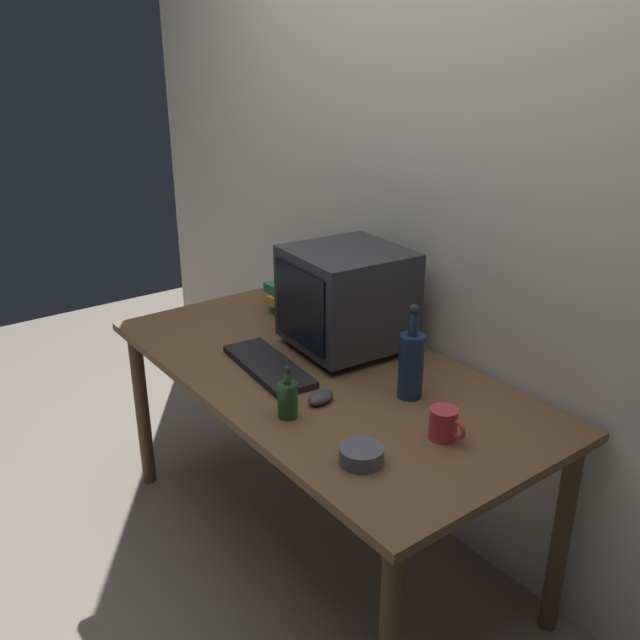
{
  "coord_description": "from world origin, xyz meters",
  "views": [
    {
      "loc": [
        1.66,
        -1.24,
        1.76
      ],
      "look_at": [
        0.0,
        0.0,
        0.92
      ],
      "focal_mm": 37.94,
      "sensor_mm": 36.0,
      "label": 1
    }
  ],
  "objects_px": {
    "crt_monitor": "(346,298)",
    "mug": "(444,424)",
    "bottle_short": "(288,398)",
    "book_stack": "(295,300)",
    "bottle_tall": "(411,363)",
    "computer_mouse": "(321,397)",
    "cd_spindle": "(361,455)",
    "keyboard": "(269,366)"
  },
  "relations": [
    {
      "from": "bottle_short",
      "to": "cd_spindle",
      "type": "height_order",
      "value": "bottle_short"
    },
    {
      "from": "crt_monitor",
      "to": "cd_spindle",
      "type": "bearing_deg",
      "value": -35.59
    },
    {
      "from": "bottle_short",
      "to": "book_stack",
      "type": "bearing_deg",
      "value": 143.69
    },
    {
      "from": "mug",
      "to": "bottle_short",
      "type": "bearing_deg",
      "value": -141.97
    },
    {
      "from": "book_stack",
      "to": "cd_spindle",
      "type": "distance_m",
      "value": 1.09
    },
    {
      "from": "keyboard",
      "to": "cd_spindle",
      "type": "height_order",
      "value": "cd_spindle"
    },
    {
      "from": "keyboard",
      "to": "bottle_short",
      "type": "height_order",
      "value": "bottle_short"
    },
    {
      "from": "bottle_tall",
      "to": "mug",
      "type": "distance_m",
      "value": 0.26
    },
    {
      "from": "book_stack",
      "to": "bottle_short",
      "type": "bearing_deg",
      "value": -36.31
    },
    {
      "from": "cd_spindle",
      "to": "mug",
      "type": "bearing_deg",
      "value": 79.62
    },
    {
      "from": "cd_spindle",
      "to": "bottle_short",
      "type": "bearing_deg",
      "value": -176.03
    },
    {
      "from": "crt_monitor",
      "to": "mug",
      "type": "xyz_separation_m",
      "value": [
        0.64,
        -0.16,
        -0.15
      ]
    },
    {
      "from": "keyboard",
      "to": "crt_monitor",
      "type": "bearing_deg",
      "value": 92.37
    },
    {
      "from": "mug",
      "to": "cd_spindle",
      "type": "relative_size",
      "value": 1.0
    },
    {
      "from": "crt_monitor",
      "to": "computer_mouse",
      "type": "bearing_deg",
      "value": -49.56
    },
    {
      "from": "crt_monitor",
      "to": "bottle_tall",
      "type": "distance_m",
      "value": 0.42
    },
    {
      "from": "crt_monitor",
      "to": "computer_mouse",
      "type": "xyz_separation_m",
      "value": [
        0.27,
        -0.32,
        -0.17
      ]
    },
    {
      "from": "bottle_tall",
      "to": "book_stack",
      "type": "xyz_separation_m",
      "value": [
        -0.8,
        0.12,
        -0.06
      ]
    },
    {
      "from": "bottle_tall",
      "to": "keyboard",
      "type": "bearing_deg",
      "value": -149.31
    },
    {
      "from": "bottle_short",
      "to": "book_stack",
      "type": "distance_m",
      "value": 0.83
    },
    {
      "from": "keyboard",
      "to": "bottle_short",
      "type": "relative_size",
      "value": 2.51
    },
    {
      "from": "keyboard",
      "to": "book_stack",
      "type": "relative_size",
      "value": 1.85
    },
    {
      "from": "computer_mouse",
      "to": "book_stack",
      "type": "xyz_separation_m",
      "value": [
        -0.66,
        0.36,
        0.04
      ]
    },
    {
      "from": "keyboard",
      "to": "bottle_tall",
      "type": "height_order",
      "value": "bottle_tall"
    },
    {
      "from": "computer_mouse",
      "to": "book_stack",
      "type": "height_order",
      "value": "book_stack"
    },
    {
      "from": "bottle_tall",
      "to": "cd_spindle",
      "type": "height_order",
      "value": "bottle_tall"
    },
    {
      "from": "crt_monitor",
      "to": "book_stack",
      "type": "height_order",
      "value": "crt_monitor"
    },
    {
      "from": "bottle_tall",
      "to": "bottle_short",
      "type": "bearing_deg",
      "value": -108.37
    },
    {
      "from": "mug",
      "to": "bottle_tall",
      "type": "bearing_deg",
      "value": 158.07
    },
    {
      "from": "bottle_short",
      "to": "crt_monitor",
      "type": "bearing_deg",
      "value": 122.16
    },
    {
      "from": "cd_spindle",
      "to": "keyboard",
      "type": "bearing_deg",
      "value": 170.46
    },
    {
      "from": "bottle_short",
      "to": "cd_spindle",
      "type": "xyz_separation_m",
      "value": [
        0.31,
        0.02,
        -0.04
      ]
    },
    {
      "from": "crt_monitor",
      "to": "book_stack",
      "type": "distance_m",
      "value": 0.41
    },
    {
      "from": "bottle_tall",
      "to": "cd_spindle",
      "type": "distance_m",
      "value": 0.41
    },
    {
      "from": "book_stack",
      "to": "bottle_tall",
      "type": "bearing_deg",
      "value": -8.32
    },
    {
      "from": "crt_monitor",
      "to": "mug",
      "type": "distance_m",
      "value": 0.68
    },
    {
      "from": "bottle_tall",
      "to": "bottle_short",
      "type": "xyz_separation_m",
      "value": [
        -0.13,
        -0.38,
        -0.05
      ]
    },
    {
      "from": "computer_mouse",
      "to": "mug",
      "type": "xyz_separation_m",
      "value": [
        0.37,
        0.15,
        0.03
      ]
    },
    {
      "from": "computer_mouse",
      "to": "bottle_short",
      "type": "relative_size",
      "value": 0.6
    },
    {
      "from": "bottle_short",
      "to": "computer_mouse",
      "type": "bearing_deg",
      "value": 94.43
    },
    {
      "from": "bottle_tall",
      "to": "crt_monitor",
      "type": "bearing_deg",
      "value": 170.25
    },
    {
      "from": "bottle_short",
      "to": "cd_spindle",
      "type": "bearing_deg",
      "value": 3.97
    }
  ]
}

